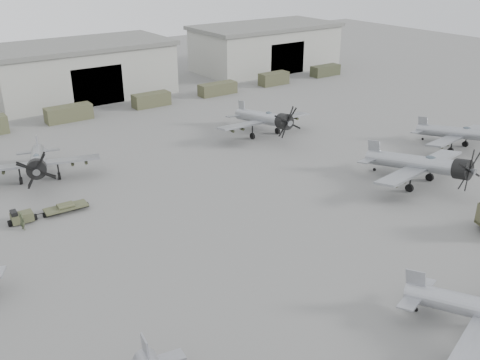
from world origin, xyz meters
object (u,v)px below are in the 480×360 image
(aircraft_mid_2, at_px, (424,165))
(aircraft_far_0, at_px, (38,162))
(aircraft_far_1, at_px, (266,119))
(aircraft_mid_3, at_px, (461,134))
(tug_trailer, at_px, (39,213))
(ground_crew, at_px, (22,221))

(aircraft_mid_2, relative_size, aircraft_far_0, 1.06)
(aircraft_far_0, distance_m, aircraft_far_1, 28.56)
(aircraft_mid_3, relative_size, aircraft_far_0, 0.92)
(aircraft_far_0, xyz_separation_m, tug_trailer, (-2.53, -8.35, -1.79))
(aircraft_mid_2, xyz_separation_m, aircraft_far_1, (-3.47, 21.83, -0.03))
(aircraft_far_0, relative_size, tug_trailer, 1.85)
(aircraft_mid_3, relative_size, ground_crew, 6.79)
(aircraft_far_0, bearing_deg, ground_crew, -98.25)
(aircraft_mid_3, relative_size, tug_trailer, 1.71)
(aircraft_mid_3, bearing_deg, aircraft_far_1, 126.76)
(tug_trailer, xyz_separation_m, ground_crew, (-1.79, -1.27, 0.35))
(aircraft_mid_3, xyz_separation_m, tug_trailer, (-47.20, 11.45, -1.61))
(aircraft_mid_2, distance_m, aircraft_far_1, 22.10)
(aircraft_mid_2, relative_size, aircraft_far_1, 1.02)
(ground_crew, bearing_deg, aircraft_mid_2, -126.36)
(aircraft_far_0, bearing_deg, tug_trailer, -90.90)
(aircraft_mid_2, relative_size, ground_crew, 7.79)
(aircraft_far_1, bearing_deg, aircraft_mid_2, -77.58)
(aircraft_mid_2, height_order, aircraft_mid_3, aircraft_mid_2)
(tug_trailer, bearing_deg, ground_crew, -143.02)
(aircraft_far_0, height_order, aircraft_far_1, aircraft_far_1)
(aircraft_far_1, relative_size, ground_crew, 7.65)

